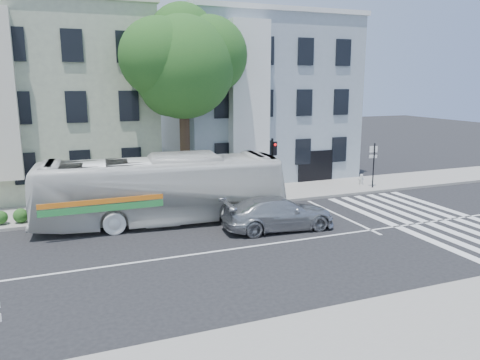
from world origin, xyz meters
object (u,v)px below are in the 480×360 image
bus (162,189)px  fire_hydrant (361,179)px  sedan (279,213)px  traffic_signal (273,162)px

bus → fire_hydrant: 14.18m
bus → fire_hydrant: bearing=-72.3°
sedan → traffic_signal: size_ratio=1.42×
bus → traffic_signal: (6.49, 1.19, 0.73)m
traffic_signal → fire_hydrant: (7.31, 1.87, -1.88)m
sedan → traffic_signal: (1.69, 4.19, 1.62)m
traffic_signal → bus: bearing=-178.4°
bus → traffic_signal: traffic_signal is taller
bus → fire_hydrant: bus is taller
bus → traffic_signal: 6.64m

